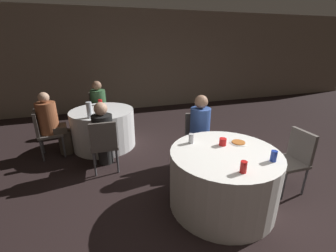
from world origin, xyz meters
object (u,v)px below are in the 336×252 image
person_green_jacket (99,107)px  chair_far_north (99,108)px  person_black_shirt (104,136)px  chair_near_east (294,156)px  pizza_plate_near (238,142)px  person_floral_shirt (53,125)px  person_blue_shirt (201,134)px  chair_far_south (104,142)px  soda_can_blue (274,156)px  bottle_far (89,110)px  soda_can_silver (191,138)px  chair_far_west (44,130)px  chair_near_north (198,134)px  soda_can_red (243,167)px  table_far (104,128)px  table_near (223,178)px

person_green_jacket → chair_far_north: bearing=-90.0°
person_black_shirt → person_green_jacket: size_ratio=0.97×
chair_near_east → pizza_plate_near: (-0.77, 0.18, 0.22)m
person_floral_shirt → person_blue_shirt: size_ratio=0.98×
person_green_jacket → pizza_plate_near: size_ratio=5.14×
chair_far_north → chair_far_south: size_ratio=1.00×
soda_can_blue → bottle_far: size_ratio=0.45×
soda_can_silver → chair_far_west: bearing=139.7°
chair_near_north → chair_far_north: (-1.49, 2.16, 0.00)m
soda_can_blue → chair_far_south: bearing=137.7°
soda_can_blue → chair_near_north: bearing=99.3°
chair_far_south → person_green_jacket: person_green_jacket is taller
chair_far_south → soda_can_red: bearing=-51.0°
person_floral_shirt → chair_far_south: bearing=34.1°
person_black_shirt → person_floral_shirt: size_ratio=0.96×
table_far → person_blue_shirt: (1.43, -1.32, 0.23)m
person_floral_shirt → chair_far_north: bearing=136.3°
table_far → chair_near_east: (2.37, -2.22, 0.15)m
table_far → chair_far_south: (-0.03, -1.00, 0.15)m
person_black_shirt → soda_can_blue: (1.70, -1.72, 0.24)m
person_floral_shirt → soda_can_silver: (1.86, -1.73, 0.21)m
chair_near_east → table_far: bearing=47.6°
person_green_jacket → person_floral_shirt: bearing=48.1°
table_far → pizza_plate_near: (1.60, -2.05, 0.37)m
person_blue_shirt → soda_can_red: bearing=89.5°
table_near → chair_far_west: chair_far_west is taller
table_far → pizza_plate_near: bearing=-52.0°
table_near → chair_near_north: (0.14, 1.05, 0.15)m
person_black_shirt → pizza_plate_near: bearing=-35.3°
table_near → bottle_far: 2.41m
table_far → chair_near_east: bearing=-43.2°
chair_far_north → soda_can_blue: (1.72, -3.56, 0.28)m
person_blue_shirt → bottle_far: 1.89m
chair_far_north → soda_can_silver: bearing=108.2°
soda_can_silver → person_green_jacket: bearing=111.4°
pizza_plate_near → soda_can_blue: (0.08, -0.51, 0.05)m
chair_far_south → person_green_jacket: (-0.01, 1.84, 0.06)m
pizza_plate_near → table_near: bearing=-150.4°
chair_far_south → person_floral_shirt: bearing=134.1°
chair_far_north → person_green_jacket: person_green_jacket is taller
chair_far_south → person_blue_shirt: (1.46, -0.32, 0.08)m
person_blue_shirt → chair_far_north: bearing=-49.9°
chair_near_east → chair_far_south: same height
person_black_shirt → soda_can_red: bearing=-53.7°
table_near → chair_near_east: bearing=-0.8°
chair_near_north → chair_near_east: bearing=138.5°
chair_near_north → chair_far_north: size_ratio=1.00×
chair_far_south → person_blue_shirt: size_ratio=0.72×
person_black_shirt → table_near: bearing=-44.4°
chair_far_north → person_blue_shirt: 2.75m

